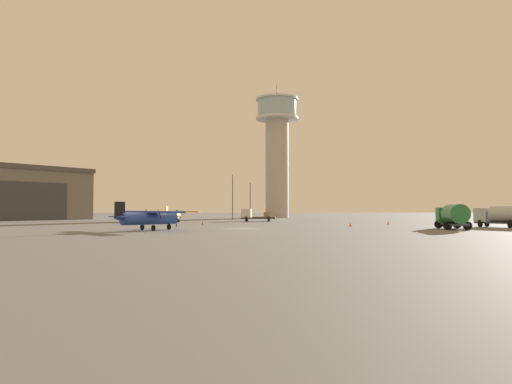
{
  "coord_description": "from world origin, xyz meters",
  "views": [
    {
      "loc": [
        -2.98,
        -56.73,
        2.55
      ],
      "look_at": [
        3.28,
        21.24,
        5.39
      ],
      "focal_mm": 31.48,
      "sensor_mm": 36.0,
      "label": 1
    }
  ],
  "objects_px": {
    "truck_fuel_tanker_green": "(453,215)",
    "traffic_cone_mid_apron": "(388,222)",
    "truck_fuel_tanker_silver": "(500,215)",
    "light_post_north": "(250,197)",
    "airplane_orange": "(172,215)",
    "light_post_east": "(233,193)",
    "truck_flatbed_white": "(253,215)",
    "airplane_blue": "(149,217)",
    "traffic_cone_near_right": "(350,224)",
    "control_tower": "(277,145)",
    "traffic_cone_near_left": "(203,222)",
    "car_teal": "(171,217)"
  },
  "relations": [
    {
      "from": "car_teal",
      "to": "traffic_cone_near_right",
      "type": "xyz_separation_m",
      "value": [
        29.09,
        -35.65,
        -0.46
      ]
    },
    {
      "from": "control_tower",
      "to": "traffic_cone_mid_apron",
      "type": "relative_size",
      "value": 55.17
    },
    {
      "from": "control_tower",
      "to": "truck_flatbed_white",
      "type": "xyz_separation_m",
      "value": [
        -9.19,
        -35.04,
        -18.71
      ]
    },
    {
      "from": "traffic_cone_near_left",
      "to": "truck_fuel_tanker_green",
      "type": "bearing_deg",
      "value": -30.03
    },
    {
      "from": "light_post_north",
      "to": "truck_fuel_tanker_silver",
      "type": "bearing_deg",
      "value": -58.44
    },
    {
      "from": "traffic_cone_mid_apron",
      "to": "truck_flatbed_white",
      "type": "bearing_deg",
      "value": 137.9
    },
    {
      "from": "control_tower",
      "to": "light_post_east",
      "type": "relative_size",
      "value": 3.67
    },
    {
      "from": "truck_flatbed_white",
      "to": "light_post_north",
      "type": "height_order",
      "value": "light_post_north"
    },
    {
      "from": "truck_flatbed_white",
      "to": "light_post_east",
      "type": "xyz_separation_m",
      "value": [
        -3.65,
        12.22,
        4.68
      ]
    },
    {
      "from": "light_post_north",
      "to": "traffic_cone_near_left",
      "type": "height_order",
      "value": "light_post_north"
    },
    {
      "from": "control_tower",
      "to": "truck_flatbed_white",
      "type": "height_order",
      "value": "control_tower"
    },
    {
      "from": "airplane_orange",
      "to": "truck_flatbed_white",
      "type": "xyz_separation_m",
      "value": [
        15.05,
        4.97,
        -0.14
      ]
    },
    {
      "from": "truck_fuel_tanker_silver",
      "to": "traffic_cone_near_left",
      "type": "distance_m",
      "value": 42.1
    },
    {
      "from": "airplane_orange",
      "to": "truck_fuel_tanker_green",
      "type": "bearing_deg",
      "value": -117.1
    },
    {
      "from": "truck_flatbed_white",
      "to": "light_post_north",
      "type": "distance_m",
      "value": 19.51
    },
    {
      "from": "airplane_orange",
      "to": "truck_flatbed_white",
      "type": "bearing_deg",
      "value": -59.94
    },
    {
      "from": "truck_fuel_tanker_silver",
      "to": "light_post_east",
      "type": "xyz_separation_m",
      "value": [
        -34.51,
        42.25,
        4.28
      ]
    },
    {
      "from": "airplane_blue",
      "to": "truck_fuel_tanker_green",
      "type": "xyz_separation_m",
      "value": [
        36.44,
        0.16,
        0.16
      ]
    },
    {
      "from": "airplane_blue",
      "to": "traffic_cone_near_left",
      "type": "bearing_deg",
      "value": 33.21
    },
    {
      "from": "truck_fuel_tanker_green",
      "to": "traffic_cone_near_left",
      "type": "xyz_separation_m",
      "value": [
        -30.92,
        17.88,
        -1.33
      ]
    },
    {
      "from": "traffic_cone_near_right",
      "to": "traffic_cone_mid_apron",
      "type": "relative_size",
      "value": 0.86
    },
    {
      "from": "light_post_north",
      "to": "traffic_cone_mid_apron",
      "type": "xyz_separation_m",
      "value": [
        19.38,
        -37.21,
        -4.95
      ]
    },
    {
      "from": "traffic_cone_mid_apron",
      "to": "control_tower",
      "type": "bearing_deg",
      "value": 101.57
    },
    {
      "from": "truck_fuel_tanker_silver",
      "to": "light_post_north",
      "type": "relative_size",
      "value": 0.68
    },
    {
      "from": "control_tower",
      "to": "light_post_east",
      "type": "height_order",
      "value": "control_tower"
    },
    {
      "from": "truck_fuel_tanker_silver",
      "to": "light_post_north",
      "type": "bearing_deg",
      "value": -2.55
    },
    {
      "from": "airplane_orange",
      "to": "traffic_cone_near_right",
      "type": "bearing_deg",
      "value": -114.22
    },
    {
      "from": "truck_fuel_tanker_green",
      "to": "light_post_north",
      "type": "relative_size",
      "value": 0.73
    },
    {
      "from": "traffic_cone_near_right",
      "to": "traffic_cone_mid_apron",
      "type": "distance_m",
      "value": 10.34
    },
    {
      "from": "control_tower",
      "to": "airplane_blue",
      "type": "distance_m",
      "value": 76.1
    },
    {
      "from": "truck_fuel_tanker_green",
      "to": "truck_flatbed_white",
      "type": "relative_size",
      "value": 0.94
    },
    {
      "from": "airplane_orange",
      "to": "truck_fuel_tanker_silver",
      "type": "distance_m",
      "value": 52.3
    },
    {
      "from": "truck_fuel_tanker_green",
      "to": "car_teal",
      "type": "distance_m",
      "value": 59.99
    },
    {
      "from": "airplane_blue",
      "to": "light_post_east",
      "type": "relative_size",
      "value": 0.94
    },
    {
      "from": "truck_fuel_tanker_silver",
      "to": "truck_flatbed_white",
      "type": "xyz_separation_m",
      "value": [
        -30.86,
        30.03,
        -0.4
      ]
    },
    {
      "from": "truck_flatbed_white",
      "to": "light_post_north",
      "type": "bearing_deg",
      "value": -81.8
    },
    {
      "from": "airplane_blue",
      "to": "traffic_cone_near_right",
      "type": "relative_size",
      "value": 16.42
    },
    {
      "from": "truck_fuel_tanker_silver",
      "to": "traffic_cone_near_right",
      "type": "relative_size",
      "value": 10.46
    },
    {
      "from": "traffic_cone_near_left",
      "to": "traffic_cone_mid_apron",
      "type": "height_order",
      "value": "traffic_cone_near_left"
    },
    {
      "from": "light_post_east",
      "to": "light_post_north",
      "type": "relative_size",
      "value": 1.13
    },
    {
      "from": "light_post_east",
      "to": "traffic_cone_near_left",
      "type": "height_order",
      "value": "light_post_east"
    },
    {
      "from": "airplane_blue",
      "to": "traffic_cone_mid_apron",
      "type": "xyz_separation_m",
      "value": [
        34.69,
        16.72,
        -1.19
      ]
    },
    {
      "from": "airplane_blue",
      "to": "control_tower",
      "type": "bearing_deg",
      "value": 31.41
    },
    {
      "from": "light_post_north",
      "to": "truck_flatbed_white",
      "type": "bearing_deg",
      "value": -92.11
    },
    {
      "from": "car_teal",
      "to": "light_post_east",
      "type": "xyz_separation_m",
      "value": [
        13.38,
        1.23,
        5.15
      ]
    },
    {
      "from": "airplane_blue",
      "to": "traffic_cone_near_left",
      "type": "xyz_separation_m",
      "value": [
        5.52,
        18.04,
        -1.16
      ]
    },
    {
      "from": "truck_flatbed_white",
      "to": "traffic_cone_near_left",
      "type": "bearing_deg",
      "value": 71.92
    },
    {
      "from": "truck_fuel_tanker_silver",
      "to": "traffic_cone_near_right",
      "type": "height_order",
      "value": "truck_fuel_tanker_silver"
    },
    {
      "from": "car_teal",
      "to": "traffic_cone_near_left",
      "type": "relative_size",
      "value": 5.6
    },
    {
      "from": "truck_fuel_tanker_green",
      "to": "traffic_cone_mid_apron",
      "type": "xyz_separation_m",
      "value": [
        -1.75,
        16.56,
        -1.36
      ]
    }
  ]
}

